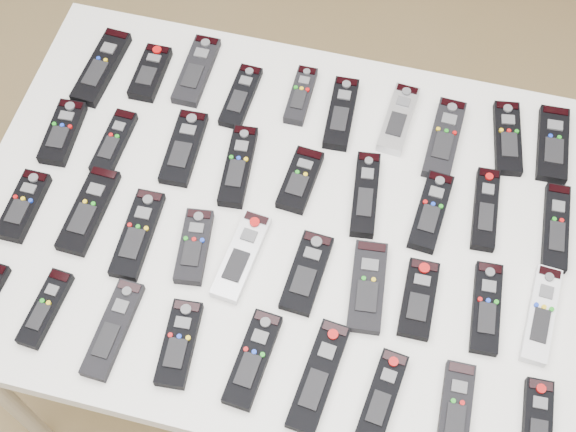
% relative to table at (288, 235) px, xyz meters
% --- Properties ---
extents(ground, '(4.00, 4.00, 0.00)m').
position_rel_table_xyz_m(ground, '(0.05, -0.03, -0.72)').
color(ground, '#99804E').
rests_on(ground, ground).
extents(table, '(1.25, 0.88, 0.78)m').
position_rel_table_xyz_m(table, '(0.00, 0.00, 0.00)').
color(table, white).
rests_on(table, ground).
extents(remote_0, '(0.07, 0.20, 0.02)m').
position_rel_table_xyz_m(remote_0, '(-0.49, 0.27, 0.07)').
color(remote_0, black).
rests_on(remote_0, table).
extents(remote_1, '(0.06, 0.14, 0.02)m').
position_rel_table_xyz_m(remote_1, '(-0.38, 0.28, 0.07)').
color(remote_1, black).
rests_on(remote_1, table).
extents(remote_2, '(0.06, 0.18, 0.02)m').
position_rel_table_xyz_m(remote_2, '(-0.28, 0.31, 0.07)').
color(remote_2, black).
rests_on(remote_2, table).
extents(remote_3, '(0.06, 0.16, 0.02)m').
position_rel_table_xyz_m(remote_3, '(-0.17, 0.27, 0.07)').
color(remote_3, black).
rests_on(remote_3, table).
extents(remote_4, '(0.04, 0.14, 0.02)m').
position_rel_table_xyz_m(remote_4, '(-0.05, 0.30, 0.07)').
color(remote_4, black).
rests_on(remote_4, table).
extents(remote_5, '(0.06, 0.18, 0.02)m').
position_rel_table_xyz_m(remote_5, '(0.05, 0.27, 0.07)').
color(remote_5, black).
rests_on(remote_5, table).
extents(remote_6, '(0.06, 0.17, 0.02)m').
position_rel_table_xyz_m(remote_6, '(0.17, 0.29, 0.07)').
color(remote_6, '#B7B7BC').
rests_on(remote_6, table).
extents(remote_7, '(0.07, 0.19, 0.02)m').
position_rel_table_xyz_m(remote_7, '(0.27, 0.26, 0.07)').
color(remote_7, black).
rests_on(remote_7, table).
extents(remote_8, '(0.08, 0.18, 0.02)m').
position_rel_table_xyz_m(remote_8, '(0.39, 0.30, 0.07)').
color(remote_8, black).
rests_on(remote_8, table).
extents(remote_9, '(0.07, 0.18, 0.02)m').
position_rel_table_xyz_m(remote_9, '(0.49, 0.30, 0.07)').
color(remote_9, black).
rests_on(remote_9, table).
extents(remote_10, '(0.07, 0.16, 0.02)m').
position_rel_table_xyz_m(remote_10, '(-0.50, 0.08, 0.07)').
color(remote_10, black).
rests_on(remote_10, table).
extents(remote_11, '(0.05, 0.16, 0.02)m').
position_rel_table_xyz_m(remote_11, '(-0.39, 0.09, 0.07)').
color(remote_11, black).
rests_on(remote_11, table).
extents(remote_12, '(0.07, 0.18, 0.02)m').
position_rel_table_xyz_m(remote_12, '(-0.25, 0.11, 0.07)').
color(remote_12, black).
rests_on(remote_12, table).
extents(remote_13, '(0.07, 0.19, 0.02)m').
position_rel_table_xyz_m(remote_13, '(-0.13, 0.09, 0.07)').
color(remote_13, black).
rests_on(remote_13, table).
extents(remote_14, '(0.07, 0.15, 0.02)m').
position_rel_table_xyz_m(remote_14, '(0.00, 0.09, 0.07)').
color(remote_14, black).
rests_on(remote_14, table).
extents(remote_15, '(0.07, 0.19, 0.02)m').
position_rel_table_xyz_m(remote_15, '(0.14, 0.09, 0.07)').
color(remote_15, black).
rests_on(remote_15, table).
extents(remote_16, '(0.07, 0.18, 0.02)m').
position_rel_table_xyz_m(remote_16, '(0.27, 0.08, 0.07)').
color(remote_16, black).
rests_on(remote_16, table).
extents(remote_17, '(0.05, 0.18, 0.02)m').
position_rel_table_xyz_m(remote_17, '(0.37, 0.11, 0.07)').
color(remote_17, black).
rests_on(remote_17, table).
extents(remote_18, '(0.05, 0.19, 0.02)m').
position_rel_table_xyz_m(remote_18, '(0.51, 0.11, 0.07)').
color(remote_18, black).
rests_on(remote_18, table).
extents(remote_19, '(0.05, 0.15, 0.02)m').
position_rel_table_xyz_m(remote_19, '(-0.51, -0.10, 0.07)').
color(remote_19, black).
rests_on(remote_19, table).
extents(remote_20, '(0.07, 0.19, 0.02)m').
position_rel_table_xyz_m(remote_20, '(-0.38, -0.08, 0.07)').
color(remote_20, black).
rests_on(remote_20, table).
extents(remote_21, '(0.06, 0.19, 0.02)m').
position_rel_table_xyz_m(remote_21, '(-0.27, -0.10, 0.07)').
color(remote_21, black).
rests_on(remote_21, table).
extents(remote_22, '(0.07, 0.16, 0.02)m').
position_rel_table_xyz_m(remote_22, '(-0.16, -0.10, 0.07)').
color(remote_22, black).
rests_on(remote_22, table).
extents(remote_23, '(0.07, 0.19, 0.02)m').
position_rel_table_xyz_m(remote_23, '(-0.07, -0.10, 0.07)').
color(remote_23, '#B7B7BC').
rests_on(remote_23, table).
extents(remote_24, '(0.07, 0.17, 0.02)m').
position_rel_table_xyz_m(remote_24, '(0.06, -0.10, 0.07)').
color(remote_24, black).
rests_on(remote_24, table).
extents(remote_25, '(0.08, 0.19, 0.02)m').
position_rel_table_xyz_m(remote_25, '(0.18, -0.11, 0.07)').
color(remote_25, black).
rests_on(remote_25, table).
extents(remote_26, '(0.06, 0.15, 0.02)m').
position_rel_table_xyz_m(remote_26, '(0.28, -0.11, 0.07)').
color(remote_26, black).
rests_on(remote_26, table).
extents(remote_27, '(0.06, 0.18, 0.02)m').
position_rel_table_xyz_m(remote_27, '(0.40, -0.09, 0.07)').
color(remote_27, black).
rests_on(remote_27, table).
extents(remote_28, '(0.06, 0.19, 0.02)m').
position_rel_table_xyz_m(remote_28, '(0.50, -0.08, 0.07)').
color(remote_28, silver).
rests_on(remote_28, table).
extents(remote_30, '(0.05, 0.15, 0.02)m').
position_rel_table_xyz_m(remote_30, '(-0.39, -0.29, 0.07)').
color(remote_30, black).
rests_on(remote_30, table).
extents(remote_31, '(0.06, 0.19, 0.02)m').
position_rel_table_xyz_m(remote_31, '(-0.25, -0.30, 0.07)').
color(remote_31, black).
rests_on(remote_31, table).
extents(remote_32, '(0.07, 0.16, 0.02)m').
position_rel_table_xyz_m(remote_32, '(-0.13, -0.30, 0.07)').
color(remote_32, black).
rests_on(remote_32, table).
extents(remote_33, '(0.07, 0.18, 0.02)m').
position_rel_table_xyz_m(remote_33, '(0.01, -0.29, 0.07)').
color(remote_33, black).
rests_on(remote_33, table).
extents(remote_34, '(0.07, 0.21, 0.02)m').
position_rel_table_xyz_m(remote_34, '(0.13, -0.30, 0.07)').
color(remote_34, black).
rests_on(remote_34, table).
extents(remote_35, '(0.07, 0.17, 0.02)m').
position_rel_table_xyz_m(remote_35, '(0.24, -0.31, 0.07)').
color(remote_35, black).
rests_on(remote_35, table).
extents(remote_36, '(0.06, 0.16, 0.02)m').
position_rel_table_xyz_m(remote_36, '(0.37, -0.29, 0.07)').
color(remote_36, black).
rests_on(remote_36, table).
extents(remote_37, '(0.05, 0.16, 0.02)m').
position_rel_table_xyz_m(remote_37, '(0.51, -0.29, 0.07)').
color(remote_37, black).
rests_on(remote_37, table).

